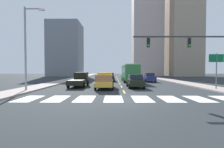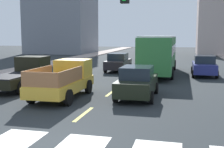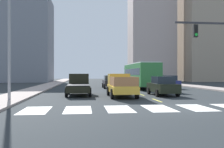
% 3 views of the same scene
% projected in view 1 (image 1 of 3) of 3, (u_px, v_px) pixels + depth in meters
% --- Properties ---
extents(ground_plane, '(160.00, 160.00, 0.00)m').
position_uv_depth(ground_plane, '(128.00, 99.00, 12.48)').
color(ground_plane, '#272C2E').
extents(sidewalk_right, '(2.91, 110.00, 0.15)m').
position_uv_depth(sidewalk_right, '(176.00, 81.00, 30.40)').
color(sidewalk_right, '#A4948B').
rests_on(sidewalk_right, ground).
extents(sidewalk_left, '(2.91, 110.00, 0.15)m').
position_uv_depth(sidewalk_left, '(63.00, 81.00, 30.53)').
color(sidewalk_left, '#A4948B').
rests_on(sidewalk_left, ground).
extents(crosswalk_stripe_0, '(1.47, 2.90, 0.01)m').
position_uv_depth(crosswalk_stripe_0, '(29.00, 99.00, 12.52)').
color(crosswalk_stripe_0, white).
rests_on(crosswalk_stripe_0, ground).
extents(crosswalk_stripe_1, '(1.47, 2.90, 0.01)m').
position_uv_depth(crosswalk_stripe_1, '(57.00, 99.00, 12.51)').
color(crosswalk_stripe_1, white).
rests_on(crosswalk_stripe_1, ground).
extents(crosswalk_stripe_2, '(1.47, 2.90, 0.01)m').
position_uv_depth(crosswalk_stripe_2, '(85.00, 99.00, 12.50)').
color(crosswalk_stripe_2, white).
rests_on(crosswalk_stripe_2, ground).
extents(crosswalk_stripe_3, '(1.47, 2.90, 0.01)m').
position_uv_depth(crosswalk_stripe_3, '(113.00, 99.00, 12.48)').
color(crosswalk_stripe_3, white).
rests_on(crosswalk_stripe_3, ground).
extents(crosswalk_stripe_4, '(1.47, 2.90, 0.01)m').
position_uv_depth(crosswalk_stripe_4, '(142.00, 99.00, 12.47)').
color(crosswalk_stripe_4, white).
rests_on(crosswalk_stripe_4, ground).
extents(crosswalk_stripe_5, '(1.47, 2.90, 0.01)m').
position_uv_depth(crosswalk_stripe_5, '(170.00, 99.00, 12.46)').
color(crosswalk_stripe_5, white).
rests_on(crosswalk_stripe_5, ground).
extents(crosswalk_stripe_6, '(1.47, 2.90, 0.01)m').
position_uv_depth(crosswalk_stripe_6, '(199.00, 99.00, 12.44)').
color(crosswalk_stripe_6, white).
rests_on(crosswalk_stripe_6, ground).
extents(lane_dash_0, '(0.16, 2.40, 0.01)m').
position_uv_depth(lane_dash_0, '(124.00, 92.00, 16.48)').
color(lane_dash_0, '#D5CC42').
rests_on(lane_dash_0, ground).
extents(lane_dash_1, '(0.16, 2.40, 0.01)m').
position_uv_depth(lane_dash_1, '(121.00, 87.00, 21.47)').
color(lane_dash_1, '#D5CC42').
rests_on(lane_dash_1, ground).
extents(lane_dash_2, '(0.16, 2.40, 0.01)m').
position_uv_depth(lane_dash_2, '(120.00, 83.00, 26.47)').
color(lane_dash_2, '#D5CC42').
rests_on(lane_dash_2, ground).
extents(lane_dash_3, '(0.16, 2.40, 0.01)m').
position_uv_depth(lane_dash_3, '(119.00, 81.00, 31.47)').
color(lane_dash_3, '#D5CC42').
rests_on(lane_dash_3, ground).
extents(lane_dash_4, '(0.16, 2.40, 0.01)m').
position_uv_depth(lane_dash_4, '(118.00, 80.00, 36.47)').
color(lane_dash_4, '#D5CC42').
rests_on(lane_dash_4, ground).
extents(lane_dash_5, '(0.16, 2.40, 0.01)m').
position_uv_depth(lane_dash_5, '(117.00, 78.00, 41.47)').
color(lane_dash_5, '#D5CC42').
rests_on(lane_dash_5, ground).
extents(lane_dash_6, '(0.16, 2.40, 0.01)m').
position_uv_depth(lane_dash_6, '(117.00, 78.00, 46.46)').
color(lane_dash_6, '#D5CC42').
rests_on(lane_dash_6, ground).
extents(lane_dash_7, '(0.16, 2.40, 0.01)m').
position_uv_depth(lane_dash_7, '(116.00, 77.00, 51.46)').
color(lane_dash_7, '#D5CC42').
rests_on(lane_dash_7, ground).
extents(pickup_stakebed, '(2.18, 5.20, 1.96)m').
position_uv_depth(pickup_stakebed, '(105.00, 81.00, 19.76)').
color(pickup_stakebed, gold).
rests_on(pickup_stakebed, ground).
extents(pickup_dark, '(2.18, 5.20, 1.96)m').
position_uv_depth(pickup_dark, '(79.00, 80.00, 21.68)').
color(pickup_dark, black).
rests_on(pickup_dark, ground).
extents(city_bus, '(2.72, 10.80, 3.32)m').
position_uv_depth(city_bus, '(129.00, 72.00, 30.51)').
color(city_bus, '#30773B').
rests_on(city_bus, ground).
extents(sedan_near_right, '(2.02, 4.40, 1.72)m').
position_uv_depth(sedan_near_right, '(149.00, 77.00, 30.30)').
color(sedan_near_right, navy).
rests_on(sedan_near_right, ground).
extents(sedan_mid, '(2.02, 4.40, 1.72)m').
position_uv_depth(sedan_mid, '(135.00, 81.00, 20.36)').
color(sedan_mid, black).
rests_on(sedan_mid, ground).
extents(sedan_near_left, '(2.02, 4.40, 1.72)m').
position_uv_depth(sedan_near_left, '(110.00, 77.00, 31.72)').
color(sedan_near_left, black).
rests_on(sedan_near_left, ground).
extents(traffic_signal_gantry, '(9.57, 0.27, 6.00)m').
position_uv_depth(traffic_signal_gantry, '(201.00, 49.00, 14.54)').
color(traffic_signal_gantry, '#2D2D33').
rests_on(traffic_signal_gantry, ground).
extents(direction_sign_green, '(1.70, 0.12, 4.20)m').
position_uv_depth(direction_sign_green, '(216.00, 64.00, 17.83)').
color(direction_sign_green, slate).
rests_on(direction_sign_green, ground).
extents(streetlight_left, '(2.20, 0.28, 9.00)m').
position_uv_depth(streetlight_left, '(27.00, 45.00, 16.66)').
color(streetlight_left, gray).
rests_on(streetlight_left, ground).
extents(tower_tall_centre, '(11.09, 7.60, 42.03)m').
position_uv_depth(tower_tall_centre, '(147.00, 21.00, 60.04)').
color(tower_tall_centre, '#B8A59E').
rests_on(tower_tall_centre, ground).
extents(block_mid_left, '(10.55, 9.85, 31.79)m').
position_uv_depth(block_mid_left, '(184.00, 33.00, 57.25)').
color(block_mid_left, tan).
rests_on(block_mid_left, ground).
extents(block_mid_right, '(11.35, 10.99, 19.61)m').
position_uv_depth(block_mid_right, '(66.00, 50.00, 58.52)').
color(block_mid_right, slate).
rests_on(block_mid_right, ground).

